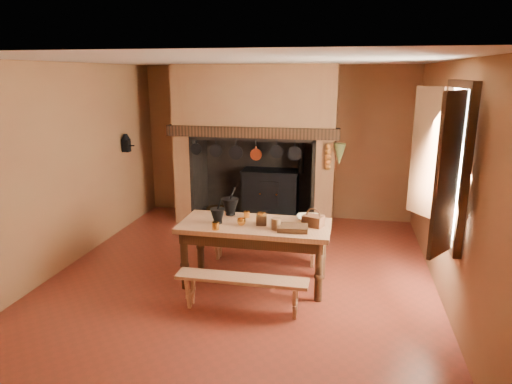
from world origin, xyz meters
TOP-DOWN VIEW (x-y plane):
  - floor at (0.00, 0.00)m, footprint 5.50×5.50m
  - ceiling at (0.00, 0.00)m, footprint 5.50×5.50m
  - back_wall at (0.00, 2.75)m, footprint 5.00×0.02m
  - wall_left at (-2.50, 0.00)m, footprint 0.02×5.50m
  - wall_right at (2.50, 0.00)m, footprint 0.02×5.50m
  - wall_front at (0.00, -2.75)m, footprint 5.00×0.02m
  - chimney_breast at (-0.30, 2.31)m, footprint 2.95×0.96m
  - iron_range at (-0.04, 2.45)m, footprint 1.12×0.55m
  - hearth_pans at (-1.05, 2.22)m, footprint 0.51×0.62m
  - hanging_pans at (-0.34, 1.81)m, footprint 1.92×0.29m
  - onion_string at (1.00, 1.79)m, footprint 0.12×0.10m
  - herb_bunch at (1.18, 1.79)m, footprint 0.20×0.20m
  - window at (2.35, -0.40)m, footprint 0.39×1.75m
  - wall_coffee_mill at (-2.42, 1.55)m, footprint 0.23×0.16m
  - work_table at (0.21, -0.27)m, footprint 1.89×0.84m
  - bench_front at (0.21, -1.01)m, footprint 1.51×0.26m
  - bench_back at (0.21, 0.43)m, footprint 1.69×0.30m
  - mortar_large at (-0.19, 0.03)m, footprint 0.22×0.22m
  - mortar_small at (-0.25, -0.35)m, footprint 0.19×0.19m
  - coffee_grinder at (0.30, -0.29)m, footprint 0.18×0.14m
  - brass_mug_a at (-0.21, -0.59)m, footprint 0.09×0.09m
  - brass_mug_b at (0.05, -0.05)m, footprint 0.09×0.09m
  - mixing_bowl at (0.87, -0.07)m, footprint 0.34×0.34m
  - stoneware_crock at (0.50, -0.43)m, footprint 0.12×0.12m
  - glass_jar at (0.46, -0.38)m, footprint 0.07×0.07m
  - wicker_basket at (0.93, -0.22)m, footprint 0.28×0.24m
  - wooden_tray at (0.71, -0.44)m, footprint 0.37×0.28m
  - brass_cup at (0.06, -0.36)m, footprint 0.12×0.12m

SIDE VIEW (x-z plane):
  - floor at x=0.00m, z-range 0.00..0.00m
  - hearth_pans at x=-1.05m, z-range -0.01..0.19m
  - bench_front at x=0.21m, z-range 0.11..0.53m
  - bench_back at x=0.21m, z-range 0.12..0.59m
  - iron_range at x=-0.04m, z-range -0.32..1.28m
  - work_table at x=0.21m, z-range 0.28..1.10m
  - wooden_tray at x=0.71m, z-range 0.82..0.88m
  - mixing_bowl at x=0.87m, z-range 0.82..0.90m
  - brass_cup at x=0.06m, z-range 0.82..0.90m
  - brass_mug_b at x=0.05m, z-range 0.82..0.90m
  - brass_mug_a at x=-0.21m, z-range 0.82..0.91m
  - glass_jar at x=0.46m, z-range 0.82..0.94m
  - stoneware_crock at x=0.50m, z-range 0.82..0.96m
  - coffee_grinder at x=0.30m, z-range 0.79..0.99m
  - wicker_basket at x=0.93m, z-range 0.78..1.01m
  - mortar_small at x=-0.25m, z-range 0.76..1.08m
  - mortar_large at x=-0.19m, z-range 0.75..1.13m
  - onion_string at x=1.00m, z-range 1.10..1.56m
  - hanging_pans at x=-0.34m, z-range 1.23..1.50m
  - herb_bunch at x=1.18m, z-range 1.21..1.56m
  - back_wall at x=0.00m, z-range 0.00..2.80m
  - wall_left at x=-2.50m, z-range 0.00..2.80m
  - wall_right at x=2.50m, z-range 0.00..2.80m
  - wall_front at x=0.00m, z-range 0.00..2.80m
  - wall_coffee_mill at x=-2.42m, z-range 1.36..1.67m
  - window at x=2.35m, z-range 0.82..2.58m
  - chimney_breast at x=-0.30m, z-range 0.41..3.21m
  - ceiling at x=0.00m, z-range 2.80..2.80m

